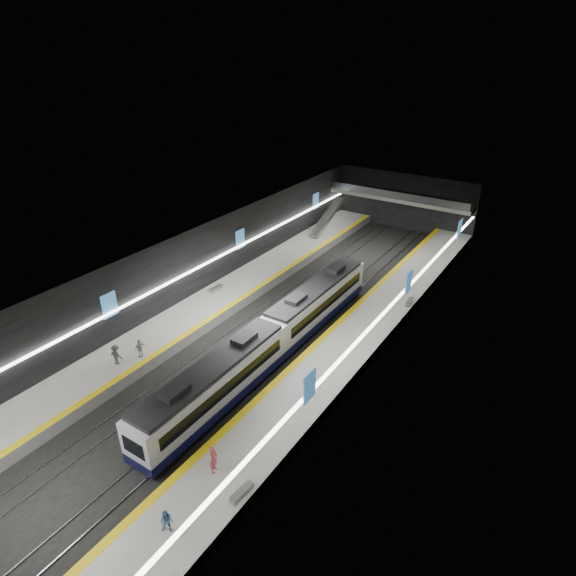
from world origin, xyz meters
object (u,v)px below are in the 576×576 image
Objects in this scene: train at (272,337)px; passenger_right_b at (167,522)px; bench_right_near at (242,493)px; passenger_right_a at (214,459)px; passenger_left_a at (140,348)px; bench_right_far at (409,301)px; escalator at (327,217)px; bench_left_far at (216,288)px; passenger_left_b at (116,355)px.

passenger_right_b is at bearing -73.56° from train.
bench_right_near is (6.99, -13.26, -0.99)m from train.
train is 13.54m from passenger_right_a.
bench_right_near is 0.98× the size of passenger_left_a.
train is 15.72m from bench_right_far.
escalator is at bearing 109.92° from train.
bench_right_far is 0.98× the size of passenger_left_a.
passenger_right_a is at bearing -46.11° from bench_left_far.
bench_right_near is 0.94× the size of passenger_left_b.
passenger_left_a is at bearing -74.77° from bench_left_far.
bench_right_near is 1.09× the size of passenger_right_b.
train is 19.73× the size of passenger_right_b.
passenger_left_b is at bearing -16.52° from passenger_left_a.
passenger_right_a is at bearing 173.95° from bench_right_near.
passenger_left_a reaches higher than bench_right_near.
passenger_right_a is (4.50, -12.77, -0.22)m from train.
bench_right_far is at bearing -38.57° from escalator.
bench_right_near is at bearing -67.41° from escalator.
passenger_left_a reaches higher than bench_left_far.
bench_right_far is (7.00, 14.04, -0.99)m from train.
passenger_right_a reaches higher than passenger_left_a.
bench_right_near is 2.66m from passenger_right_a.
escalator reaches higher than passenger_left_a.
passenger_right_b is at bearing -51.15° from bench_left_far.
passenger_left_b is (-14.49, 8.56, 0.12)m from passenger_right_b.
bench_right_near is (18.12, -18.84, 0.00)m from bench_left_far.
passenger_left_b is at bearing -89.05° from escalator.
bench_left_far is (-11.12, 5.59, -0.99)m from train.
passenger_right_b is (15.09, -44.86, -1.14)m from escalator.
bench_left_far is at bearing 18.34° from passenger_right_a.
bench_right_near is 17.02m from passenger_left_b.
train is 11.02m from passenger_left_a.
passenger_left_b is (-16.39, 4.55, 0.68)m from bench_right_near.
passenger_right_a is at bearing -103.05° from bench_right_far.
bench_right_far is (17.00, -13.56, -1.70)m from escalator.
bench_right_far is 26.93m from passenger_right_a.
passenger_left_a is at bearing 43.99° from passenger_right_a.
bench_left_far is 1.00× the size of bench_right_near.
passenger_right_a reaches higher than bench_left_far.
passenger_right_b is at bearing 165.49° from passenger_right_a.
passenger_right_b is (16.22, -22.85, 0.56)m from bench_left_far.
bench_left_far is at bearing 98.31° from passenger_right_b.
escalator is 4.83× the size of bench_left_far.
train is at bearing -124.22° from bench_right_far.
bench_right_far is 0.94× the size of passenger_left_b.
bench_left_far is 0.85× the size of passenger_right_a.
bench_right_far is 28.04m from passenger_left_b.
bench_right_near is at bearing 157.36° from passenger_left_b.
passenger_left_a is (2.61, -12.58, 0.64)m from bench_left_far.
passenger_right_b is (5.09, -17.27, -0.43)m from train.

